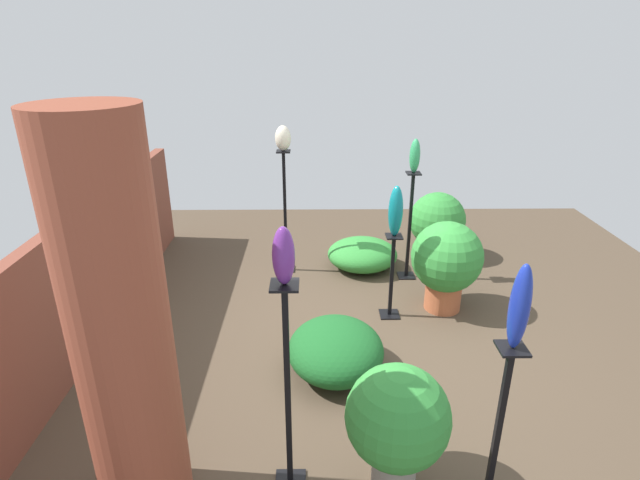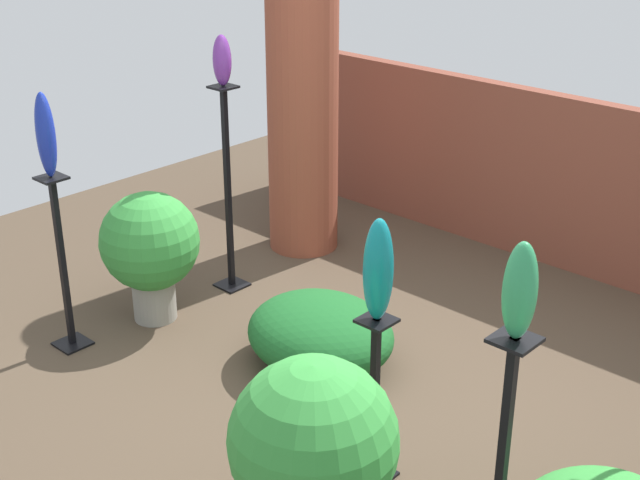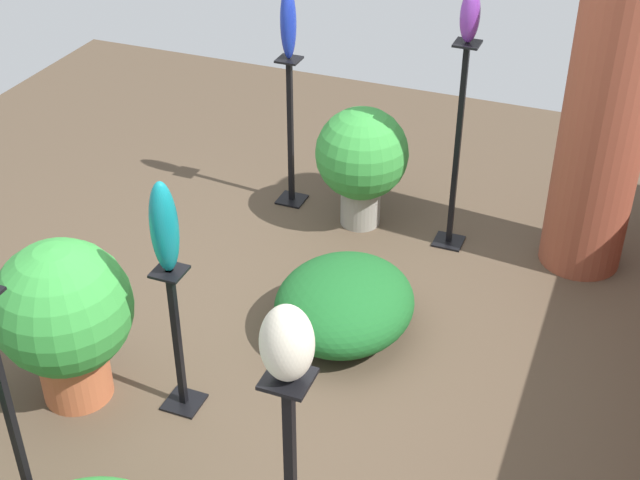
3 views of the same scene
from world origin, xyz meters
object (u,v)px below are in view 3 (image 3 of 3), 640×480
pedestal_violet (457,157)px  art_vase_teal (164,227)px  art_vase_ivory (287,343)px  pedestal_cobalt (291,139)px  brick_pillar (610,94)px  pedestal_teal (178,347)px  art_vase_cobalt (288,23)px  potted_plant_mid_left (362,157)px  art_vase_violet (470,16)px  potted_plant_near_pillar (64,314)px  pedestal_jade (11,418)px

pedestal_violet → art_vase_teal: size_ratio=2.90×
art_vase_ivory → pedestal_cobalt: bearing=-156.7°
brick_pillar → pedestal_teal: bearing=-39.3°
art_vase_cobalt → potted_plant_mid_left: bearing=80.0°
art_vase_cobalt → pedestal_cobalt: bearing=180.0°
art_vase_ivory → art_vase_cobalt: bearing=-156.7°
art_vase_violet → potted_plant_near_pillar: (2.26, -1.54, -1.08)m
art_vase_ivory → art_vase_cobalt: art_vase_ivory is taller
pedestal_violet → pedestal_cobalt: size_ratio=1.30×
art_vase_ivory → art_vase_cobalt: size_ratio=0.56×
pedestal_teal → art_vase_teal: (0.00, 0.00, 0.75)m
pedestal_cobalt → pedestal_jade: size_ratio=0.88×
art_vase_violet → pedestal_violet: bearing=0.0°
art_vase_cobalt → pedestal_teal: bearing=7.8°
pedestal_violet → art_vase_cobalt: art_vase_cobalt is taller
brick_pillar → potted_plant_near_pillar: brick_pillar is taller
pedestal_cobalt → potted_plant_mid_left: (0.10, 0.58, 0.01)m
potted_plant_near_pillar → pedestal_cobalt: bearing=173.3°
pedestal_teal → art_vase_ivory: art_vase_ivory is taller
pedestal_violet → art_vase_cobalt: size_ratio=2.89×
art_vase_violet → art_vase_cobalt: (-0.12, -1.26, -0.25)m
brick_pillar → pedestal_violet: (0.12, -0.88, -0.54)m
potted_plant_mid_left → pedestal_violet: bearing=88.1°
pedestal_teal → art_vase_teal: 0.75m
art_vase_cobalt → brick_pillar: bearing=89.9°
brick_pillar → art_vase_teal: size_ratio=4.82×
pedestal_jade → potted_plant_near_pillar: size_ratio=1.33×
brick_pillar → pedestal_jade: size_ratio=1.89×
pedestal_cobalt → art_vase_ivory: (3.35, 1.44, 1.13)m
art_vase_violet → art_vase_ivory: bearing=3.3°
art_vase_teal → potted_plant_mid_left: bearing=172.5°
art_vase_violet → art_vase_teal: 2.37m
pedestal_teal → art_vase_cobalt: 2.47m
brick_pillar → pedestal_jade: brick_pillar is taller
art_vase_violet → art_vase_teal: size_ratio=0.66×
pedestal_violet → pedestal_cobalt: 1.27m
pedestal_jade → potted_plant_near_pillar: pedestal_jade is taller
brick_pillar → art_vase_teal: 2.89m
pedestal_teal → pedestal_jade: size_ratio=0.69×
brick_pillar → potted_plant_mid_left: (0.10, -1.55, -0.69)m
potted_plant_near_pillar → brick_pillar: bearing=134.5°
pedestal_jade → potted_plant_near_pillar: (-0.76, -0.25, -0.04)m
art_vase_violet → art_vase_ivory: size_ratio=1.18×
art_vase_cobalt → art_vase_teal: 2.27m
potted_plant_mid_left → potted_plant_near_pillar: 2.44m
art_vase_violet → art_vase_teal: bearing=-24.2°
pedestal_teal → art_vase_ivory: size_ratio=3.16×
pedestal_violet → potted_plant_near_pillar: 2.73m
potted_plant_mid_left → art_vase_teal: bearing=-7.5°
pedestal_cobalt → potted_plant_near_pillar: 2.40m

